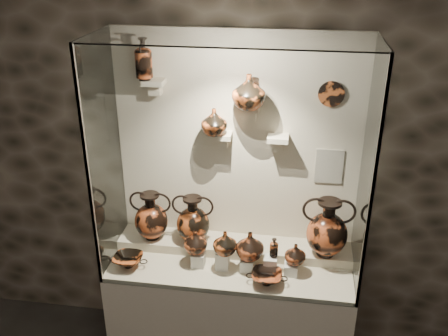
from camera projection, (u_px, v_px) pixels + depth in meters
The scene contains 35 objects.
wall_back at pixel (238, 145), 3.47m from camera, with size 5.00×0.02×3.20m, color black.
plinth at pixel (230, 312), 3.69m from camera, with size 1.70×0.60×0.80m, color beige.
front_tier at pixel (231, 266), 3.51m from camera, with size 1.68×0.58×0.03m, color #C2B396.
rear_tier at pixel (234, 247), 3.65m from camera, with size 1.70×0.25×0.10m, color #C2B396.
back_panel at pixel (237, 146), 3.46m from camera, with size 1.70×0.03×1.60m, color beige.
glass_front at pixel (224, 185), 2.91m from camera, with size 1.70×0.01×1.60m, color white.
glass_left at pixel (105, 156), 3.29m from camera, with size 0.01×0.60×1.60m, color white.
glass_right at pixel (367, 173), 3.06m from camera, with size 0.01×0.60×1.60m, color white.
glass_top at pixel (232, 38), 2.84m from camera, with size 1.70×0.60×0.01m, color white.
frame_post_left at pixel (88, 175), 3.03m from camera, with size 0.02×0.02×1.60m, color gray.
frame_post_right at pixel (372, 195), 2.81m from camera, with size 0.02×0.02×1.60m, color gray.
pedestal_a at pixel (198, 259), 3.47m from camera, with size 0.09×0.09×0.10m, color beige.
pedestal_b at pixel (222, 260), 3.44m from camera, with size 0.09×0.09×0.13m, color beige.
pedestal_c at pixel (247, 264), 3.42m from camera, with size 0.09×0.09×0.09m, color beige.
pedestal_d at pixel (270, 264), 3.40m from camera, with size 0.09×0.09×0.12m, color beige.
pedestal_e at pixel (291, 269), 3.39m from camera, with size 0.09×0.09×0.08m, color beige.
bracket_ul at pixel (154, 82), 3.28m from camera, with size 0.14×0.12×0.04m, color beige.
bracket_ca at pixel (222, 135), 3.36m from camera, with size 0.14×0.12×0.04m, color beige.
bracket_cb at pixel (252, 108), 3.25m from camera, with size 0.10×0.12×0.04m, color beige.
bracket_cc at pixel (278, 138), 3.31m from camera, with size 0.14×0.12×0.04m, color beige.
amphora_left at pixel (151, 216), 3.61m from camera, with size 0.29×0.29×0.36m, color #A2421F, non-canonical shape.
amphora_mid at pixel (193, 219), 3.57m from camera, with size 0.29×0.29×0.36m, color #B14C1F, non-canonical shape.
amphora_right at pixel (327, 228), 3.40m from camera, with size 0.34×0.34×0.43m, color #A2421F, non-canonical shape.
jug_a at pixel (195, 241), 3.43m from camera, with size 0.16×0.16×0.17m, color #A2421F.
jug_b at pixel (225, 243), 3.36m from camera, with size 0.16×0.16×0.17m, color #B14C1F.
jug_c at pixel (250, 245), 3.37m from camera, with size 0.19×0.19×0.20m, color #A2421F.
jug_e at pixel (295, 254), 3.35m from camera, with size 0.14×0.14×0.15m, color #A2421F.
lekythos_small at pixel (274, 246), 3.35m from camera, with size 0.07×0.07×0.16m, color #B14C1F, non-canonical shape.
kylix_left at pixel (128, 260), 3.46m from camera, with size 0.26×0.22×0.10m, color #B14C1F, non-canonical shape.
kylix_right at pixel (267, 277), 3.29m from camera, with size 0.26×0.22×0.10m, color #A2421F, non-canonical shape.
lekythos_tall at pixel (143, 57), 3.19m from camera, with size 0.12×0.12×0.30m, color #A2421F, non-canonical shape.
ovoid_vase_a at pixel (214, 122), 3.29m from camera, with size 0.17×0.17×0.18m, color #B14C1F.
ovoid_vase_b at pixel (249, 92), 3.15m from camera, with size 0.22×0.22×0.22m, color #B14C1F.
wall_plate at pixel (331, 94), 3.18m from camera, with size 0.17×0.17×0.02m, color #B35123.
info_placard at pixel (329, 166), 3.40m from camera, with size 0.19×0.01×0.25m, color beige.
Camera 1 is at (0.38, -0.68, 2.92)m, focal length 40.00 mm.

